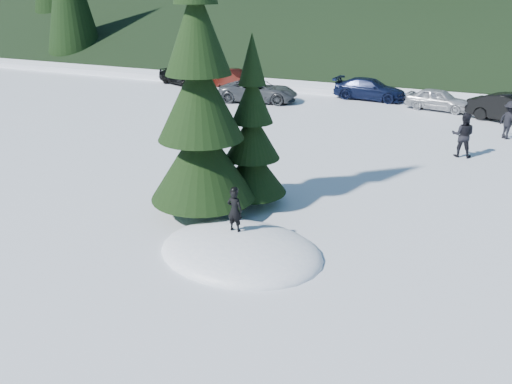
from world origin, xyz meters
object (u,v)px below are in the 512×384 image
at_px(car_2, 259,91).
at_px(adult_2, 509,120).
at_px(spruce_short, 252,141).
at_px(child_skier, 235,210).
at_px(car_1, 234,79).
at_px(car_4, 438,99).
at_px(adult_0, 463,135).
at_px(spruce_tall, 200,108).
at_px(car_0, 182,75).
at_px(car_3, 370,89).

bearing_deg(car_2, adult_2, -113.45).
bearing_deg(spruce_short, child_skier, -73.07).
height_order(adult_2, car_1, adult_2).
relative_size(car_2, car_4, 1.32).
bearing_deg(adult_0, spruce_tall, 52.41).
xyz_separation_m(spruce_tall, adult_0, (6.74, 9.65, -2.39)).
relative_size(car_0, car_3, 0.91).
bearing_deg(adult_0, car_1, -35.39).
bearing_deg(spruce_tall, spruce_short, 54.46).
relative_size(spruce_short, car_4, 1.46).
xyz_separation_m(spruce_short, car_2, (-6.75, 14.90, -1.42)).
relative_size(spruce_tall, child_skier, 7.28).
distance_m(car_1, car_2, 5.26).
distance_m(adult_0, car_0, 22.63).
bearing_deg(child_skier, car_0, -52.93).
bearing_deg(car_2, spruce_short, -168.06).
distance_m(adult_2, car_3, 10.34).
height_order(child_skier, adult_0, adult_0).
distance_m(spruce_short, car_1, 21.42).
bearing_deg(car_1, adult_2, -96.39).
relative_size(adult_2, car_4, 0.48).
bearing_deg(car_0, car_1, -61.65).
height_order(adult_0, adult_2, adult_0).
height_order(adult_0, car_2, adult_0).
height_order(adult_2, car_3, adult_2).
bearing_deg(child_skier, adult_2, -112.93).
xyz_separation_m(child_skier, car_0, (-15.50, 21.07, -0.35)).
relative_size(spruce_short, adult_2, 3.03).
distance_m(spruce_tall, adult_2, 16.16).
bearing_deg(child_skier, adult_0, -112.70).
xyz_separation_m(car_2, car_3, (6.16, 3.68, -0.01)).
xyz_separation_m(adult_2, car_2, (-14.24, 2.77, -0.21)).
distance_m(spruce_short, adult_0, 10.12).
bearing_deg(adult_2, child_skier, 115.39).
bearing_deg(car_2, spruce_tall, -173.01).
xyz_separation_m(spruce_tall, car_2, (-5.75, 16.30, -2.64)).
distance_m(adult_0, car_3, 12.12).
xyz_separation_m(adult_0, car_3, (-6.32, 10.33, -0.26)).
xyz_separation_m(spruce_short, child_skier, (0.89, -2.93, -1.03)).
height_order(child_skier, car_0, child_skier).
height_order(spruce_tall, car_3, spruce_tall).
height_order(spruce_tall, car_1, spruce_tall).
bearing_deg(child_skier, car_1, -61.57).
height_order(car_1, car_4, car_1).
bearing_deg(car_0, adult_2, -83.77).
distance_m(car_2, car_4, 10.78).
bearing_deg(adult_2, car_0, 33.82).
bearing_deg(car_2, adult_0, -130.48).
relative_size(child_skier, adult_0, 0.64).
height_order(child_skier, car_4, child_skier).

